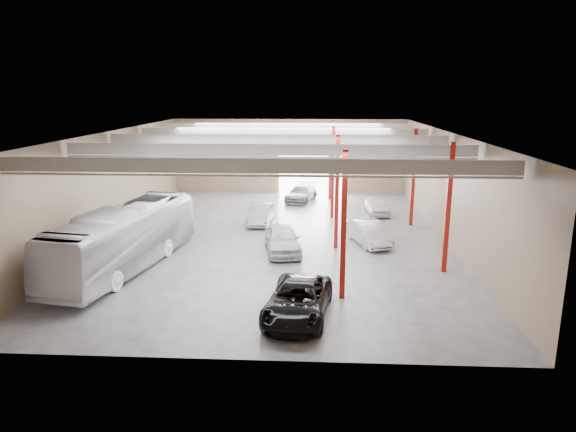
# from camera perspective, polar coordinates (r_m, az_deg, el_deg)

# --- Properties ---
(depot_shell) EXTENTS (22.12, 32.12, 7.06)m
(depot_shell) POSITION_cam_1_polar(r_m,az_deg,el_deg) (33.68, -0.93, 5.91)
(depot_shell) COLOR #4A4B50
(depot_shell) RESTS_ON ground
(coach_bus) EXTENTS (4.96, 12.59, 3.42)m
(coach_bus) POSITION_cam_1_polar(r_m,az_deg,el_deg) (29.46, -17.68, -2.36)
(coach_bus) COLOR white
(coach_bus) RESTS_ON ground
(black_sedan) EXTENTS (3.23, 5.79, 1.53)m
(black_sedan) POSITION_cam_1_polar(r_m,az_deg,el_deg) (22.37, 1.12, -9.36)
(black_sedan) COLOR black
(black_sedan) RESTS_ON ground
(car_row_a) EXTENTS (2.78, 5.20, 1.68)m
(car_row_a) POSITION_cam_1_polar(r_m,az_deg,el_deg) (31.11, -0.64, -2.53)
(car_row_a) COLOR silver
(car_row_a) RESTS_ON ground
(car_row_b) EXTENTS (1.72, 4.48, 1.46)m
(car_row_b) POSITION_cam_1_polar(r_m,az_deg,el_deg) (37.91, -3.06, 0.24)
(car_row_b) COLOR #B4B4B9
(car_row_b) RESTS_ON ground
(car_row_c) EXTENTS (3.22, 5.17, 1.40)m
(car_row_c) POSITION_cam_1_polar(r_m,az_deg,el_deg) (45.69, 1.49, 2.53)
(car_row_c) COLOR slate
(car_row_c) RESTS_ON ground
(car_right_near) EXTENTS (2.89, 4.78, 1.49)m
(car_right_near) POSITION_cam_1_polar(r_m,az_deg,el_deg) (33.18, 8.91, -1.84)
(car_right_near) COLOR silver
(car_right_near) RESTS_ON ground
(car_right_far) EXTENTS (1.83, 4.03, 1.34)m
(car_right_far) POSITION_cam_1_polar(r_m,az_deg,el_deg) (41.40, 9.83, 1.12)
(car_right_far) COLOR silver
(car_right_far) RESTS_ON ground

